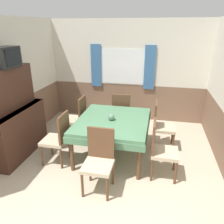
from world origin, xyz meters
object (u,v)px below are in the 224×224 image
Objects in this scene: chair_right_far at (161,124)px; chair_head_near at (99,159)px; chair_head_window at (122,112)px; tv at (6,57)px; vase at (111,117)px; chair_right_near at (161,148)px; sideboard at (15,120)px; dining_table at (113,124)px; chair_left_far at (77,117)px; chair_left_near at (58,137)px.

chair_head_near is (-0.91, -1.49, 0.00)m from chair_right_far.
chair_head_near is (0.00, -2.01, 0.00)m from chair_head_window.
vase is at bearing 9.43° from tv.
chair_right_near is 3.07m from tv.
vase is at bearing 10.54° from sideboard.
dining_table is at bearing -61.92° from chair_right_far.
chair_right_far and chair_right_near have the same top height.
chair_right_far is 1.00× the size of chair_left_far.
chair_left_far is at bearing -150.32° from chair_head_window.
chair_head_window and chair_left_far have the same top height.
chair_head_near is 2.38m from tv.
tv is at bearing -73.15° from chair_right_far.
chair_head_window is at bearing 90.00° from dining_table.
chair_right_far reaches higher than vase.
chair_right_near is 2.76m from sideboard.
chair_head_window reaches higher than vase.
dining_table is at bearing 63.46° from vase.
tv reaches higher than chair_left_far.
sideboard is (-1.84, -1.39, 0.20)m from chair_head_window.
chair_left_far is 1.75m from chair_head_near.
chair_head_window is at bearing 88.84° from vase.
chair_right_near is (0.91, -1.49, 0.00)m from chair_head_window.
vase is (-0.02, 0.96, 0.29)m from chair_head_near.
chair_head_window is (-0.00, 1.01, -0.13)m from dining_table.
sideboard is at bearing -168.30° from dining_table.
tv reaches higher than dining_table.
vase is (-0.02, -0.04, 0.17)m from dining_table.
chair_head_near reaches higher than vase.
chair_left_far is 1.08m from vase.
chair_left_near is at bearing -61.92° from chair_right_far.
chair_right_far is at bearing -29.68° from chair_head_window.
chair_head_window is 1.75m from chair_right_near.
chair_right_far is at bearing -180.00° from chair_right_near.
chair_head_near is 0.57× the size of sideboard.
tv is (-2.74, -0.83, 1.38)m from chair_right_far.
chair_right_far is at bearing 17.51° from sideboard.
dining_table is 3.20× the size of tv.
chair_right_far is 0.97m from chair_right_near.
vase is (-0.93, -0.53, 0.29)m from chair_right_far.
vase is (1.81, 0.34, 0.09)m from sideboard.
dining_table is 2.24m from tv.
tv is at bearing 132.30° from chair_left_far.
chair_left_near is 0.95m from sideboard.
vase is (0.89, 0.44, 0.29)m from chair_left_near.
tv is (-1.82, -0.34, 1.25)m from dining_table.
vase is (1.80, 0.30, -1.09)m from tv.
dining_table is 1.88m from sideboard.
chair_left_near is at bearing -9.04° from tv.
chair_left_near and chair_right_near have the same top height.
tv is at bearing 71.54° from sideboard.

